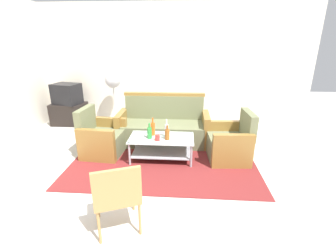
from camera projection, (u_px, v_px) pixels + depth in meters
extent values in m
plane|color=beige|center=(163.00, 186.00, 3.52)|extent=(14.00, 14.00, 0.00)
cube|color=silver|center=(174.00, 65.00, 5.91)|extent=(6.52, 0.12, 2.80)
cube|color=maroon|center=(164.00, 158.00, 4.33)|extent=(3.12, 2.24, 0.01)
cube|color=#6B704C|center=(163.00, 133.00, 4.89)|extent=(1.60, 0.71, 0.42)
cube|color=#6B704C|center=(164.00, 107.00, 5.04)|extent=(1.60, 0.15, 0.48)
cube|color=olive|center=(206.00, 129.00, 4.81)|extent=(0.12, 0.70, 0.62)
cube|color=olive|center=(122.00, 127.00, 4.92)|extent=(0.12, 0.70, 0.62)
cube|color=olive|center=(164.00, 94.00, 4.95)|extent=(1.64, 0.11, 0.06)
cube|color=#6B704C|center=(104.00, 143.00, 4.45)|extent=(0.70, 0.65, 0.40)
cube|color=#6B704C|center=(86.00, 120.00, 4.35)|extent=(0.17, 0.61, 0.45)
cube|color=olive|center=(110.00, 132.00, 4.73)|extent=(0.67, 0.15, 0.58)
cube|color=olive|center=(96.00, 146.00, 4.12)|extent=(0.67, 0.15, 0.58)
cube|color=#6B704C|center=(228.00, 148.00, 4.26)|extent=(0.70, 0.64, 0.40)
cube|color=#6B704C|center=(248.00, 125.00, 4.11)|extent=(0.16, 0.61, 0.45)
cube|color=olive|center=(233.00, 151.00, 3.92)|extent=(0.67, 0.15, 0.58)
cube|color=olive|center=(224.00, 136.00, 4.54)|extent=(0.67, 0.15, 0.58)
cube|color=silver|center=(162.00, 138.00, 4.18)|extent=(1.10, 0.60, 0.02)
cube|color=#9E9EA5|center=(162.00, 152.00, 4.27)|extent=(1.00, 0.52, 0.02)
cylinder|color=#9E9EA5|center=(136.00, 141.00, 4.52)|extent=(0.04, 0.04, 0.40)
cylinder|color=#9E9EA5|center=(191.00, 143.00, 4.45)|extent=(0.04, 0.04, 0.40)
cylinder|color=#9E9EA5|center=(129.00, 154.00, 4.03)|extent=(0.04, 0.04, 0.40)
cylinder|color=#9E9EA5|center=(191.00, 156.00, 3.96)|extent=(0.04, 0.04, 0.40)
cylinder|color=#2D8C38|center=(150.00, 133.00, 4.11)|extent=(0.08, 0.08, 0.19)
cylinder|color=#2D8C38|center=(149.00, 126.00, 4.07)|extent=(0.03, 0.03, 0.08)
cylinder|color=brown|center=(167.00, 135.00, 4.07)|extent=(0.08, 0.08, 0.18)
cylinder|color=brown|center=(167.00, 128.00, 4.02)|extent=(0.03, 0.03, 0.08)
cylinder|color=silver|center=(167.00, 131.00, 4.17)|extent=(0.06, 0.06, 0.22)
cylinder|color=silver|center=(167.00, 122.00, 4.12)|extent=(0.02, 0.02, 0.09)
cylinder|color=#D85919|center=(153.00, 129.00, 4.25)|extent=(0.07, 0.07, 0.22)
cylinder|color=#D85919|center=(153.00, 120.00, 4.19)|extent=(0.03, 0.03, 0.10)
cylinder|color=red|center=(157.00, 138.00, 4.04)|extent=(0.08, 0.08, 0.10)
cube|color=black|center=(70.00, 114.00, 6.00)|extent=(0.80, 0.50, 0.52)
cube|color=black|center=(67.00, 94.00, 5.83)|extent=(0.69, 0.58, 0.48)
cube|color=black|center=(73.00, 92.00, 6.03)|extent=(0.50, 0.14, 0.36)
cylinder|color=#2D2D33|center=(116.00, 124.00, 6.05)|extent=(0.32, 0.32, 0.03)
cylinder|color=#B2B2B7|center=(115.00, 104.00, 5.88)|extent=(0.03, 0.03, 0.95)
sphere|color=#B2B2B7|center=(113.00, 80.00, 5.68)|extent=(0.36, 0.36, 0.36)
cube|color=#AD844C|center=(116.00, 194.00, 2.65)|extent=(0.62, 0.62, 0.04)
cube|color=#AD844C|center=(117.00, 188.00, 2.38)|extent=(0.46, 0.21, 0.40)
cylinder|color=#AD844C|center=(97.00, 202.00, 2.85)|extent=(0.03, 0.03, 0.42)
cylinder|color=#AD844C|center=(133.00, 195.00, 2.97)|extent=(0.03, 0.03, 0.42)
cylinder|color=#AD844C|center=(99.00, 227.00, 2.47)|extent=(0.03, 0.03, 0.42)
cylinder|color=#AD844C|center=(140.00, 218.00, 2.59)|extent=(0.03, 0.03, 0.42)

